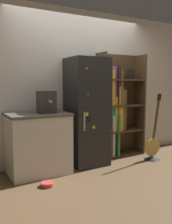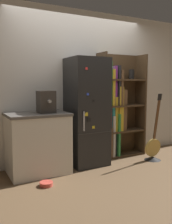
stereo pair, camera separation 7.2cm
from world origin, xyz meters
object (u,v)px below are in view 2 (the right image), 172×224
object	(u,v)px
refrigerator	(87,112)
espresso_machine	(46,102)
guitar	(153,151)
pet_bowl	(46,184)
bookshelf	(115,109)

from	to	relation	value
refrigerator	espresso_machine	size ratio (longest dim) A/B	5.39
refrigerator	guitar	size ratio (longest dim) A/B	1.49
espresso_machine	refrigerator	bearing A→B (deg)	5.70
refrigerator	pet_bowl	world-z (taller)	refrigerator
espresso_machine	guitar	xyz separation A→B (m)	(1.85, -0.31, -0.91)
bookshelf	guitar	distance (m)	0.99
guitar	pet_bowl	world-z (taller)	guitar
pet_bowl	bookshelf	bearing A→B (deg)	24.54
bookshelf	guitar	world-z (taller)	bookshelf
pet_bowl	refrigerator	bearing A→B (deg)	32.05
bookshelf	espresso_machine	bearing A→B (deg)	-170.82
bookshelf	pet_bowl	xyz separation A→B (m)	(-1.59, -0.73, -0.85)
espresso_machine	guitar	bearing A→B (deg)	-9.42
refrigerator	guitar	xyz separation A→B (m)	(1.13, -0.38, -0.71)
refrigerator	bookshelf	distance (m)	0.70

